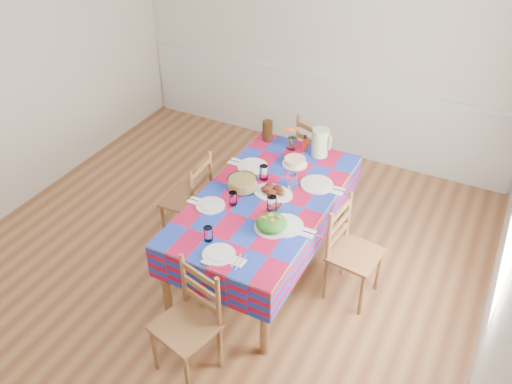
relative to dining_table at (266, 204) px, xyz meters
The scene contains 22 objects.
room 0.86m from the dining_table, 138.70° to the right, with size 4.58×5.08×2.78m.
wainscot 2.18m from the dining_table, 100.38° to the left, with size 4.41×0.06×0.92m.
dining_table is the anchor object (origin of this frame).
setting_near_head 0.77m from the dining_table, 92.36° to the right, with size 0.40×0.26×0.12m.
setting_left_near 0.42m from the dining_table, 135.37° to the right, with size 0.44×0.26×0.12m.
setting_left_far 0.40m from the dining_table, 129.73° to the left, with size 0.50×0.30×0.13m.
setting_right_near 0.36m from the dining_table, 43.31° to the right, with size 0.53×0.31×0.14m.
setting_right_far 0.41m from the dining_table, 49.28° to the left, with size 0.53×0.31×0.14m.
meat_platter 0.13m from the dining_table, 58.36° to the left, with size 0.34×0.25×0.07m.
salad_platter 0.43m from the dining_table, 57.43° to the right, with size 0.27×0.27×0.11m.
pasta_bowl 0.26m from the dining_table, behind, with size 0.26×0.26×0.09m.
cake 0.57m from the dining_table, 88.28° to the left, with size 0.23×0.23×0.06m.
serving_utensils 0.18m from the dining_table, 30.52° to the right, with size 0.13×0.30×0.01m.
flower_vase 0.81m from the dining_table, 98.86° to the left, with size 0.15×0.12×0.24m.
hot_sauce 0.84m from the dining_table, 90.32° to the left, with size 0.04×0.04×0.16m, color red.
green_pitcher 0.85m from the dining_table, 79.49° to the left, with size 0.16×0.16×0.27m, color #B2D999.
tea_pitcher 0.95m from the dining_table, 115.51° to the left, with size 0.10×0.10×0.20m, color black.
name_card 0.93m from the dining_table, 90.90° to the right, with size 0.08×0.02×0.02m, color white.
chair_near 1.24m from the dining_table, 89.53° to the right, with size 0.48×0.46×0.90m.
chair_far 1.24m from the dining_table, 90.71° to the left, with size 0.51×0.50×0.91m.
chair_left 0.80m from the dining_table, behind, with size 0.41×0.43×0.91m.
chair_right 0.80m from the dining_table, ahead, with size 0.42×0.44×0.90m.
Camera 1 is at (1.98, -2.91, 3.41)m, focal length 38.00 mm.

